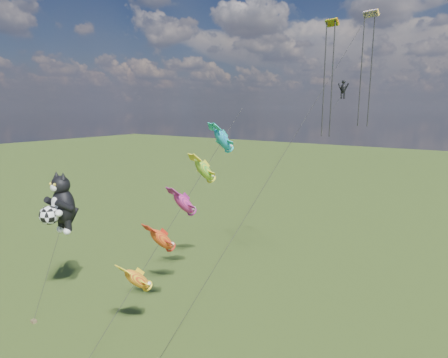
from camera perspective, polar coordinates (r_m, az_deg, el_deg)
The scene contains 4 objects.
ground at distance 31.87m, azimuth -30.92°, elevation -20.47°, with size 300.00×300.00×0.00m, color #1F350D.
cat_kite_rig at distance 31.00m, azimuth -23.75°, elevation -3.50°, with size 2.20×4.01×11.04m.
fish_windsock_rig at distance 27.64m, azimuth -6.16°, elevation -3.76°, with size 2.05×15.90×15.71m.
parafoil_rig at distance 29.56m, azimuth 17.22°, elevation 14.33°, with size 8.44×15.90×22.79m.
Camera 1 is at (25.68, -10.43, 15.74)m, focal length 30.00 mm.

